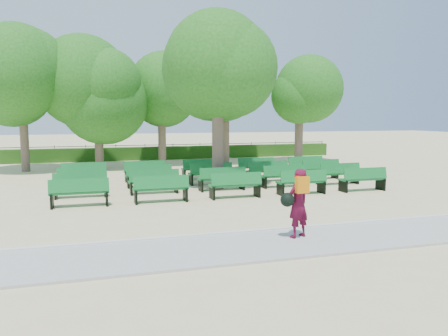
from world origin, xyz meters
The scene contains 9 objects.
ground centered at (0.00, 0.00, 0.00)m, with size 120.00×120.00×0.00m, color #D0BD8A.
paving centered at (0.00, -7.40, 0.03)m, with size 30.00×2.20×0.06m, color #A5A6A1.
curb centered at (0.00, -6.25, 0.05)m, with size 30.00×0.12×0.10m, color silver.
hedge centered at (0.00, 14.00, 0.45)m, with size 26.00×0.70×0.90m, color #234D14.
fence centered at (0.00, 14.40, 0.00)m, with size 26.00×0.10×1.02m, color black, non-canonical shape.
tree_line centered at (0.00, 10.00, 0.00)m, with size 21.80×6.80×7.04m, color #266A1C, non-canonical shape.
bench_array centered at (0.56, 1.27, 0.10)m, with size 1.99×0.76×1.23m.
tree_among centered at (0.52, 0.76, 4.51)m, with size 4.63×4.63×6.62m.
person centered at (0.35, -7.10, 0.95)m, with size 0.86×0.61×1.72m.
Camera 1 is at (-4.39, -16.72, 3.07)m, focal length 35.00 mm.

